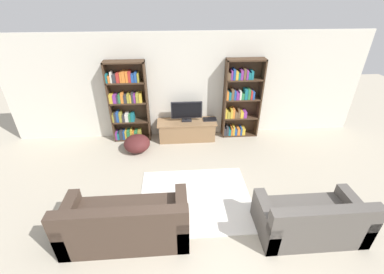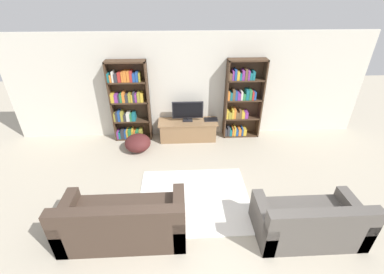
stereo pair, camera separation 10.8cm
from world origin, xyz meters
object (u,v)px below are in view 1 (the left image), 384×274
object	(u,v)px
beanbag_ottoman	(137,144)
couch_right_sofa	(310,221)
television	(187,111)
couch_left_sectional	(126,223)
bookshelf_right	(240,100)
bookshelf_left	(128,103)
laptop	(210,119)
tv_stand	(187,130)

from	to	relation	value
beanbag_ottoman	couch_right_sofa	bearing A→B (deg)	-41.37
television	couch_left_sectional	bearing A→B (deg)	-110.15
couch_right_sofa	beanbag_ottoman	distance (m)	3.99
television	couch_left_sectional	size ratio (longest dim) A/B	0.41
bookshelf_right	bookshelf_left	bearing A→B (deg)	-179.95
television	beanbag_ottoman	xyz separation A→B (m)	(-1.23, -0.52, -0.58)
bookshelf_left	television	xyz separation A→B (m)	(1.44, -0.11, -0.20)
laptop	beanbag_ottoman	world-z (taller)	laptop
bookshelf_right	couch_left_sectional	world-z (taller)	bookshelf_right
television	couch_left_sectional	distance (m)	3.26
tv_stand	television	xyz separation A→B (m)	(0.00, 0.03, 0.52)
bookshelf_right	television	size ratio (longest dim) A/B	2.60
couch_left_sectional	beanbag_ottoman	bearing A→B (deg)	92.73
couch_right_sofa	bookshelf_left	bearing A→B (deg)	134.47
tv_stand	television	distance (m)	0.53
television	laptop	distance (m)	0.65
bookshelf_left	bookshelf_right	xyz separation A→B (m)	(2.80, 0.00, -0.00)
television	beanbag_ottoman	world-z (taller)	television
bookshelf_right	television	xyz separation A→B (m)	(-1.35, -0.11, -0.20)
laptop	couch_right_sofa	bearing A→B (deg)	-69.71
bookshelf_right	laptop	world-z (taller)	bookshelf_right
television	laptop	world-z (taller)	television
bookshelf_left	couch_left_sectional	bearing A→B (deg)	-83.95
couch_right_sofa	beanbag_ottoman	world-z (taller)	couch_right_sofa
bookshelf_left	couch_right_sofa	distance (m)	4.63
television	laptop	bearing A→B (deg)	1.35
tv_stand	couch_right_sofa	size ratio (longest dim) A/B	0.92
bookshelf_left	television	size ratio (longest dim) A/B	2.60
couch_right_sofa	beanbag_ottoman	xyz separation A→B (m)	(-3.00, 2.64, -0.07)
beanbag_ottoman	bookshelf_left	bearing A→B (deg)	108.70
tv_stand	beanbag_ottoman	world-z (taller)	tv_stand
television	beanbag_ottoman	bearing A→B (deg)	-157.13
tv_stand	laptop	size ratio (longest dim) A/B	4.38
tv_stand	couch_right_sofa	bearing A→B (deg)	-60.50
bookshelf_right	couch_right_sofa	bearing A→B (deg)	-82.81
couch_left_sectional	beanbag_ottoman	distance (m)	2.51
bookshelf_left	television	bearing A→B (deg)	-4.44
bookshelf_right	tv_stand	xyz separation A→B (m)	(-1.35, -0.15, -0.73)
laptop	couch_left_sectional	size ratio (longest dim) A/B	0.18
couch_left_sectional	couch_right_sofa	world-z (taller)	couch_left_sectional
bookshelf_left	tv_stand	distance (m)	1.62
bookshelf_left	couch_right_sofa	bearing A→B (deg)	-45.53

